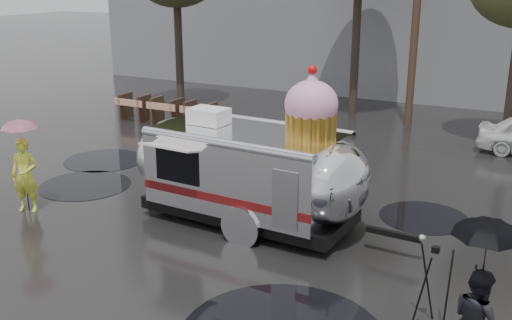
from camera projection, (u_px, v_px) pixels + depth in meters
The scene contains 8 objects.
ground at pixel (99, 267), 11.58m from camera, with size 120.00×120.00×0.00m, color black.
puddles at pixel (202, 226), 13.45m from camera, with size 11.82×8.66×0.01m.
barricade_row at pixel (166, 111), 22.30m from camera, with size 4.30×0.80×1.00m.
airstream_trailer at pixel (251, 167), 13.25m from camera, with size 6.99×2.75×3.77m.
person_left at pixel (25, 175), 14.07m from camera, with size 0.64×0.43×1.77m, color #E2EC3F.
umbrella_pink at pixel (20, 134), 13.76m from camera, with size 1.05×1.05×2.26m.
umbrella_black at pixel (486, 245), 8.01m from camera, with size 1.19×1.19×2.36m.
tripod at pixel (433, 281), 9.36m from camera, with size 0.52×0.59×1.43m.
Camera 1 is at (7.54, -7.82, 5.44)m, focal length 42.00 mm.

